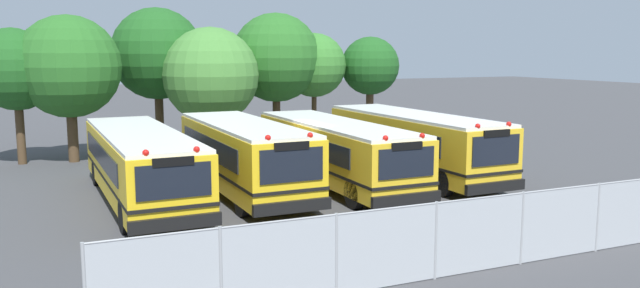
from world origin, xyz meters
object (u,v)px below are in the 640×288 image
(tree_0, at_px, (15,67))
(tree_1, at_px, (72,65))
(school_bus_1, at_px, (244,155))
(tree_2, at_px, (158,53))
(school_bus_2, at_px, (335,150))
(school_bus_3, at_px, (413,142))
(tree_5, at_px, (312,67))
(tree_3, at_px, (211,74))
(school_bus_0, at_px, (141,163))
(traffic_cone, at_px, (487,236))
(tree_4, at_px, (274,57))
(tree_6, at_px, (371,66))

(tree_0, height_order, tree_1, tree_1)
(school_bus_1, height_order, tree_2, tree_2)
(school_bus_2, xyz_separation_m, school_bus_3, (3.61, 0.19, 0.08))
(tree_5, bearing_deg, tree_1, -174.32)
(tree_3, bearing_deg, tree_0, 178.55)
(school_bus_1, distance_m, tree_0, 12.84)
(school_bus_0, distance_m, traffic_cone, 11.70)
(tree_4, xyz_separation_m, tree_5, (2.22, -0.07, -0.54))
(school_bus_0, height_order, school_bus_3, school_bus_3)
(school_bus_2, distance_m, tree_3, 10.39)
(tree_0, height_order, tree_4, tree_4)
(tree_2, bearing_deg, tree_0, -161.73)
(school_bus_1, xyz_separation_m, tree_3, (1.37, 9.78, 2.56))
(school_bus_1, relative_size, tree_2, 1.27)
(tree_0, height_order, traffic_cone, tree_0)
(school_bus_1, height_order, tree_5, tree_5)
(tree_0, relative_size, tree_3, 0.98)
(tree_1, relative_size, tree_3, 1.07)
(school_bus_0, bearing_deg, school_bus_1, 174.90)
(tree_1, xyz_separation_m, tree_3, (6.48, 0.12, -0.48))
(school_bus_1, height_order, tree_0, tree_0)
(school_bus_3, height_order, tree_4, tree_4)
(school_bus_3, relative_size, tree_1, 1.51)
(school_bus_2, relative_size, tree_4, 1.46)
(school_bus_2, bearing_deg, school_bus_0, -2.32)
(school_bus_1, xyz_separation_m, school_bus_2, (3.61, -0.02, -0.07))
(tree_6, height_order, traffic_cone, tree_6)
(school_bus_3, height_order, tree_6, tree_6)
(school_bus_1, height_order, school_bus_3, school_bus_3)
(traffic_cone, bearing_deg, tree_3, 97.88)
(tree_1, bearing_deg, traffic_cone, -63.77)
(school_bus_0, height_order, traffic_cone, school_bus_0)
(school_bus_1, xyz_separation_m, tree_5, (7.41, 10.91, 2.82))
(school_bus_2, distance_m, tree_1, 13.39)
(school_bus_2, height_order, tree_1, tree_1)
(tree_1, relative_size, tree_4, 0.94)
(school_bus_2, distance_m, tree_4, 11.63)
(tree_4, bearing_deg, school_bus_2, -98.20)
(tree_1, xyz_separation_m, tree_6, (15.97, 0.83, -0.23))
(tree_2, xyz_separation_m, tree_6, (11.61, -1.73, -0.75))
(tree_0, bearing_deg, tree_1, -8.18)
(tree_3, bearing_deg, school_bus_0, -117.46)
(school_bus_1, relative_size, tree_5, 1.53)
(school_bus_2, height_order, tree_3, tree_3)
(school_bus_0, relative_size, tree_3, 1.69)
(tree_1, relative_size, traffic_cone, 12.36)
(tree_4, bearing_deg, school_bus_1, -115.32)
(tree_4, height_order, traffic_cone, tree_4)
(tree_3, xyz_separation_m, tree_4, (3.83, 1.20, 0.81))
(school_bus_1, bearing_deg, traffic_cone, 113.80)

